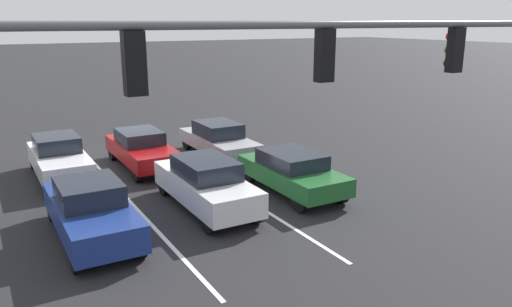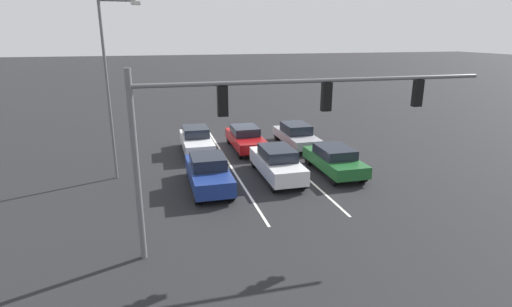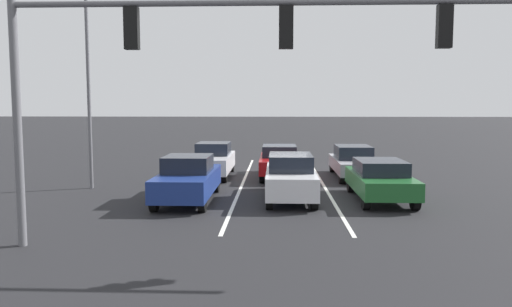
{
  "view_description": "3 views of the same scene",
  "coord_description": "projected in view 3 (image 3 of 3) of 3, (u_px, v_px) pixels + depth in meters",
  "views": [
    {
      "loc": [
        5.71,
        20.03,
        5.69
      ],
      "look_at": [
        -1.0,
        8.29,
        2.08
      ],
      "focal_mm": 35.0,
      "sensor_mm": 36.0,
      "label": 1
    },
    {
      "loc": [
        5.71,
        24.9,
        7.09
      ],
      "look_at": [
        0.71,
        5.86,
        1.18
      ],
      "focal_mm": 28.0,
      "sensor_mm": 36.0,
      "label": 2
    },
    {
      "loc": [
        0.3,
        24.09,
        3.35
      ],
      "look_at": [
        0.94,
        8.06,
        1.79
      ],
      "focal_mm": 35.0,
      "sensor_mm": 36.0,
      "label": 3
    }
  ],
  "objects": [
    {
      "name": "car_white_rightlane_second",
      "position": [
        213.0,
        160.0,
        23.34
      ],
      "size": [
        1.7,
        4.62,
        1.58
      ],
      "color": "silver",
      "rests_on": "ground_plane"
    },
    {
      "name": "car_navy_rightlane_front",
      "position": [
        188.0,
        179.0,
        17.38
      ],
      "size": [
        1.78,
        4.7,
        1.59
      ],
      "color": "navy",
      "rests_on": "ground_plane"
    },
    {
      "name": "lane_stripe_center_divider",
      "position": [
        243.0,
        183.0,
        21.51
      ],
      "size": [
        0.12,
        17.68,
        0.01
      ],
      "primitive_type": "cube",
      "color": "silver",
      "rests_on": "ground_plane"
    },
    {
      "name": "car_silver_midlane_front",
      "position": [
        290.0,
        177.0,
        17.71
      ],
      "size": [
        1.7,
        4.74,
        1.61
      ],
      "color": "silver",
      "rests_on": "ground_plane"
    },
    {
      "name": "car_darkgreen_leftlane_front",
      "position": [
        380.0,
        179.0,
        17.5
      ],
      "size": [
        1.83,
        4.46,
        1.43
      ],
      "color": "#1E5928",
      "rests_on": "ground_plane"
    },
    {
      "name": "car_maroon_midlane_second",
      "position": [
        279.0,
        161.0,
        23.14
      ],
      "size": [
        1.76,
        4.69,
        1.47
      ],
      "color": "maroon",
      "rests_on": "ground_plane"
    },
    {
      "name": "ground_plane",
      "position": [
        282.0,
        174.0,
        24.27
      ],
      "size": [
        240.0,
        240.0,
        0.0
      ],
      "primitive_type": "plane",
      "color": "black"
    },
    {
      "name": "lane_stripe_left_divider",
      "position": [
        322.0,
        183.0,
        21.37
      ],
      "size": [
        0.12,
        17.68,
        0.01
      ],
      "primitive_type": "cube",
      "color": "silver",
      "rests_on": "ground_plane"
    },
    {
      "name": "traffic_signal_gantry",
      "position": [
        193.0,
        50.0,
        11.31
      ],
      "size": [
        12.2,
        0.37,
        6.15
      ],
      "color": "slate",
      "rests_on": "ground_plane"
    },
    {
      "name": "car_gray_leftlane_second",
      "position": [
        353.0,
        161.0,
        23.02
      ],
      "size": [
        1.76,
        4.78,
        1.48
      ],
      "color": "gray",
      "rests_on": "ground_plane"
    },
    {
      "name": "street_lamp_right_shoulder",
      "position": [
        93.0,
        64.0,
        19.65
      ],
      "size": [
        1.91,
        0.24,
        8.7
      ],
      "color": "slate",
      "rests_on": "ground_plane"
    }
  ]
}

